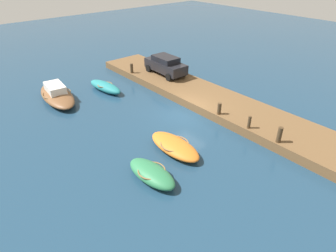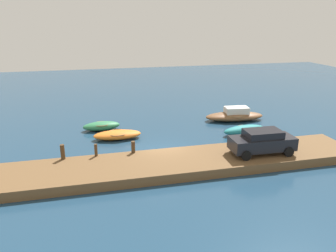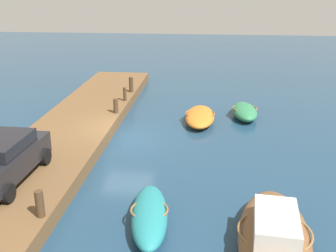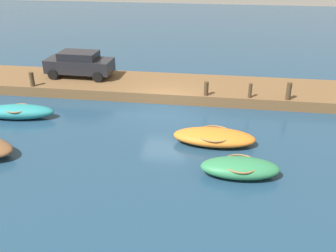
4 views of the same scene
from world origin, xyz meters
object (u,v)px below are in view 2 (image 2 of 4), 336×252
(mooring_post_west, at_px, (63,152))
(parked_car, at_px, (262,141))
(motorboat_brown, at_px, (235,115))
(dinghy_green, at_px, (102,126))
(rowboat_teal, at_px, (244,130))
(rowboat_orange, at_px, (117,135))
(mooring_post_mid_east, at_px, (133,147))
(mooring_post_mid_west, at_px, (96,150))
(mooring_post_east, at_px, (274,134))

(mooring_post_west, relative_size, parked_car, 0.23)
(motorboat_brown, relative_size, parked_car, 1.33)
(motorboat_brown, bearing_deg, dinghy_green, -174.60)
(rowboat_teal, height_order, rowboat_orange, rowboat_teal)
(dinghy_green, relative_size, mooring_post_mid_east, 4.01)
(rowboat_orange, xyz_separation_m, parked_car, (8.74, -6.66, 1.10))
(mooring_post_mid_west, relative_size, mooring_post_east, 0.95)
(mooring_post_west, height_order, mooring_post_east, mooring_post_west)
(rowboat_teal, bearing_deg, parked_car, -112.21)
(motorboat_brown, height_order, rowboat_orange, motorboat_brown)
(dinghy_green, height_order, mooring_post_west, mooring_post_west)
(rowboat_orange, bearing_deg, parked_car, -36.87)
(rowboat_teal, bearing_deg, motorboat_brown, 69.68)
(rowboat_orange, height_order, mooring_post_west, mooring_post_west)
(mooring_post_west, bearing_deg, rowboat_teal, 12.95)
(dinghy_green, xyz_separation_m, mooring_post_west, (-2.71, -7.02, 0.71))
(dinghy_green, distance_m, mooring_post_mid_west, 7.08)
(dinghy_green, bearing_deg, rowboat_teal, -22.16)
(rowboat_orange, bearing_deg, dinghy_green, 113.99)
(motorboat_brown, xyz_separation_m, mooring_post_mid_west, (-12.79, -6.95, 0.53))
(rowboat_orange, height_order, mooring_post_east, mooring_post_east)
(rowboat_teal, xyz_separation_m, mooring_post_west, (-13.96, -3.21, 0.71))
(dinghy_green, bearing_deg, mooring_post_mid_west, -98.92)
(motorboat_brown, height_order, mooring_post_west, mooring_post_west)
(rowboat_orange, relative_size, mooring_post_east, 4.34)
(motorboat_brown, bearing_deg, mooring_post_mid_west, -145.73)
(rowboat_teal, distance_m, parked_car, 5.64)
(mooring_post_west, bearing_deg, mooring_post_mid_west, 0.00)
(motorboat_brown, height_order, rowboat_teal, motorboat_brown)
(parked_car, bearing_deg, mooring_post_mid_west, 169.99)
(mooring_post_mid_east, bearing_deg, rowboat_teal, 18.62)
(rowboat_orange, bearing_deg, mooring_post_mid_east, -81.57)
(mooring_post_east, distance_m, parked_car, 3.08)
(dinghy_green, distance_m, mooring_post_east, 13.92)
(mooring_post_east, height_order, parked_car, parked_car)
(mooring_post_east, xyz_separation_m, parked_car, (-2.18, -2.14, 0.42))
(mooring_post_west, distance_m, mooring_post_east, 14.71)
(motorboat_brown, distance_m, dinghy_green, 12.11)
(motorboat_brown, bearing_deg, mooring_post_west, -149.13)
(mooring_post_mid_west, xyz_separation_m, parked_car, (10.50, -2.14, 0.44))
(rowboat_orange, xyz_separation_m, mooring_post_mid_east, (0.63, -4.52, 0.65))
(rowboat_teal, relative_size, mooring_post_mid_east, 4.88)
(mooring_post_west, relative_size, mooring_post_mid_east, 1.22)
(rowboat_orange, distance_m, mooring_post_mid_east, 4.61)
(mooring_post_mid_east, bearing_deg, rowboat_orange, 97.97)
(mooring_post_mid_east, height_order, parked_car, parked_car)
(mooring_post_east, bearing_deg, mooring_post_west, 180.00)
(rowboat_orange, relative_size, mooring_post_west, 3.87)
(dinghy_green, xyz_separation_m, mooring_post_east, (12.00, -7.02, 0.66))
(rowboat_orange, height_order, parked_car, parked_car)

